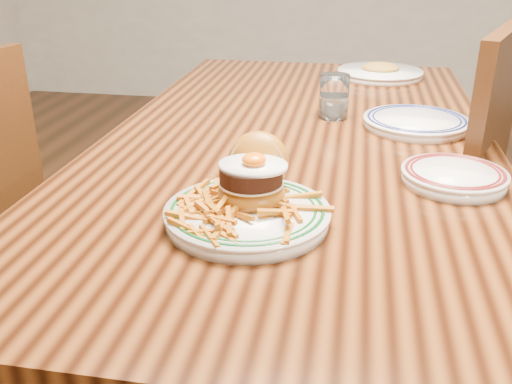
# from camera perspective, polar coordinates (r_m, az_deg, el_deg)

# --- Properties ---
(table) EXTENTS (0.85, 1.60, 0.75)m
(table) POSITION_cam_1_polar(r_m,az_deg,el_deg) (1.31, 4.21, 2.08)
(table) COLOR black
(table) RESTS_ON floor
(main_plate) EXTENTS (0.26, 0.26, 0.12)m
(main_plate) POSITION_cam_1_polar(r_m,az_deg,el_deg) (0.88, -0.68, -0.72)
(main_plate) COLOR white
(main_plate) RESTS_ON table
(side_plate) EXTENTS (0.18, 0.18, 0.03)m
(side_plate) POSITION_cam_1_polar(r_m,az_deg,el_deg) (1.07, 19.20, 1.56)
(side_plate) COLOR white
(side_plate) RESTS_ON table
(rear_plate) EXTENTS (0.24, 0.24, 0.03)m
(rear_plate) POSITION_cam_1_polar(r_m,az_deg,el_deg) (1.37, 15.70, 6.78)
(rear_plate) COLOR white
(rear_plate) RESTS_ON table
(water_glass) EXTENTS (0.07, 0.07, 0.11)m
(water_glass) POSITION_cam_1_polar(r_m,az_deg,el_deg) (1.40, 7.80, 9.20)
(water_glass) COLOR white
(water_glass) RESTS_ON table
(far_plate) EXTENTS (0.26, 0.26, 0.05)m
(far_plate) POSITION_cam_1_polar(r_m,az_deg,el_deg) (1.86, 12.29, 11.58)
(far_plate) COLOR white
(far_plate) RESTS_ON table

